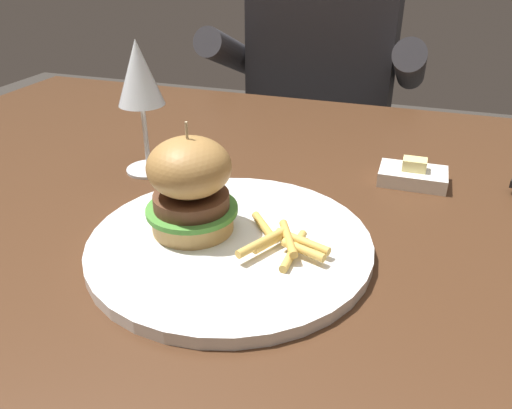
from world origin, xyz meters
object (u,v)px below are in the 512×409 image
(burger_sandwich, at_px, (190,186))
(diner_person, at_px, (318,134))
(butter_dish, at_px, (413,175))
(main_plate, at_px, (230,244))
(wine_glass, at_px, (138,79))

(burger_sandwich, height_order, diner_person, diner_person)
(butter_dish, distance_m, diner_person, 0.71)
(main_plate, xyz_separation_m, wine_glass, (-0.19, 0.16, 0.13))
(diner_person, bearing_deg, butter_dish, -67.65)
(main_plate, relative_size, diner_person, 0.26)
(wine_glass, distance_m, butter_dish, 0.40)
(burger_sandwich, distance_m, wine_glass, 0.22)
(wine_glass, xyz_separation_m, butter_dish, (0.37, 0.08, -0.13))
(butter_dish, relative_size, diner_person, 0.08)
(wine_glass, xyz_separation_m, diner_person, (0.11, 0.71, -0.31))
(butter_dish, height_order, diner_person, diner_person)
(butter_dish, bearing_deg, diner_person, 112.35)
(main_plate, distance_m, burger_sandwich, 0.08)
(burger_sandwich, xyz_separation_m, diner_person, (-0.03, 0.86, -0.24))
(burger_sandwich, relative_size, wine_glass, 0.67)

